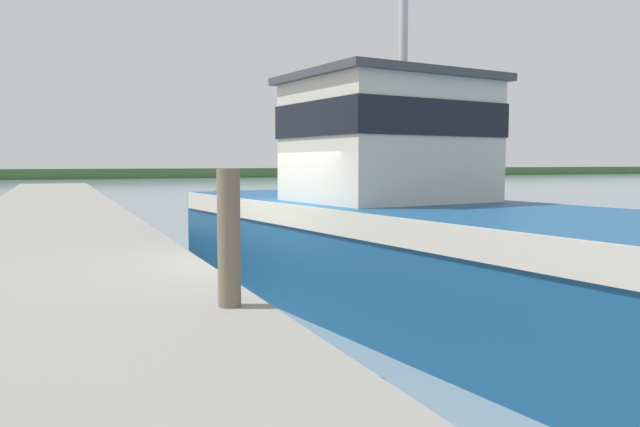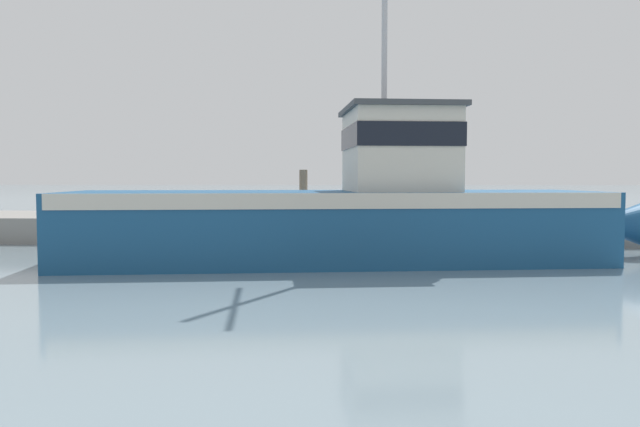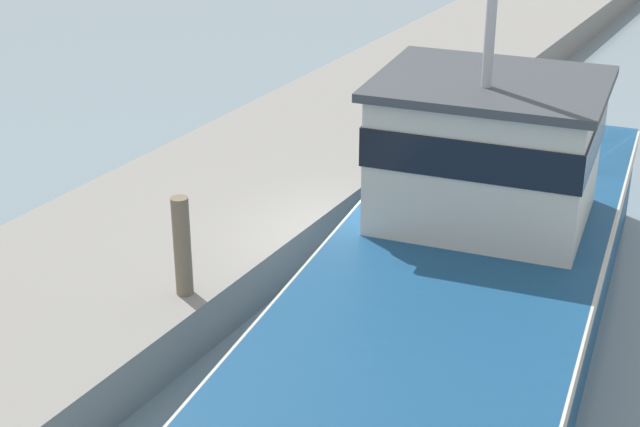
# 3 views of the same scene
# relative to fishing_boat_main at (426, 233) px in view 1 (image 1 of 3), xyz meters

# --- Properties ---
(ground_plane) EXTENTS (320.00, 320.00, 0.00)m
(ground_plane) POSITION_rel_fishing_boat_main_xyz_m (-2.19, 1.22, -1.25)
(ground_plane) COLOR gray
(dock_pier) EXTENTS (4.40, 80.00, 0.80)m
(dock_pier) POSITION_rel_fishing_boat_main_xyz_m (-5.31, 1.22, -0.85)
(dock_pier) COLOR gray
(dock_pier) RESTS_ON ground_plane
(far_shoreline) EXTENTS (180.00, 5.00, 1.41)m
(far_shoreline) POSITION_rel_fishing_boat_main_xyz_m (27.81, 85.96, -0.54)
(far_shoreline) COLOR #426638
(far_shoreline) RESTS_ON ground_plane
(fishing_boat_main) EXTENTS (5.37, 15.19, 10.71)m
(fishing_boat_main) POSITION_rel_fishing_boat_main_xyz_m (0.00, 0.00, 0.00)
(fishing_boat_main) COLOR navy
(fishing_boat_main) RESTS_ON ground_plane
(boat_blue_far) EXTENTS (6.28, 1.96, 4.05)m
(boat_blue_far) POSITION_rel_fishing_boat_main_xyz_m (19.31, 32.62, -0.59)
(boat_blue_far) COLOR teal
(boat_blue_far) RESTS_ON ground_plane
(mooring_post) EXTENTS (0.25, 0.25, 1.47)m
(mooring_post) POSITION_rel_fishing_boat_main_xyz_m (-3.53, -1.67, 0.28)
(mooring_post) COLOR #756651
(mooring_post) RESTS_ON dock_pier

